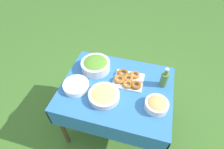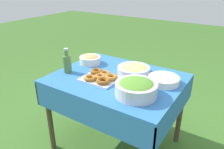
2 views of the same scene
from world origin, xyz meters
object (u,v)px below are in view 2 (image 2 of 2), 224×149
object	(u,v)px
pasta_bowl	(134,69)
plate_stack	(164,80)
salad_bowl	(136,88)
bread_bowl	(90,59)
olive_oil_bottle	(67,63)
donut_platter	(101,77)

from	to	relation	value
pasta_bowl	plate_stack	world-z (taller)	pasta_bowl
pasta_bowl	salad_bowl	bearing A→B (deg)	120.22
pasta_bowl	bread_bowl	bearing A→B (deg)	2.43
salad_bowl	plate_stack	bearing A→B (deg)	-108.20
bread_bowl	olive_oil_bottle	bearing A→B (deg)	82.48
pasta_bowl	donut_platter	xyz separation A→B (m)	(0.18, 0.28, -0.02)
salad_bowl	plate_stack	xyz separation A→B (m)	(-0.10, -0.31, -0.04)
pasta_bowl	plate_stack	distance (m)	0.32
donut_platter	bread_bowl	xyz separation A→B (m)	(0.32, -0.26, 0.02)
salad_bowl	pasta_bowl	size ratio (longest dim) A/B	1.06
pasta_bowl	olive_oil_bottle	size ratio (longest dim) A/B	1.29
donut_platter	plate_stack	size ratio (longest dim) A/B	1.23
salad_bowl	pasta_bowl	distance (m)	0.42
pasta_bowl	donut_platter	distance (m)	0.33
salad_bowl	plate_stack	distance (m)	0.33
olive_oil_bottle	bread_bowl	xyz separation A→B (m)	(-0.04, -0.29, -0.04)
olive_oil_bottle	bread_bowl	distance (m)	0.30
pasta_bowl	bread_bowl	xyz separation A→B (m)	(0.50, 0.02, 0.01)
plate_stack	bread_bowl	distance (m)	0.81
plate_stack	olive_oil_bottle	world-z (taller)	olive_oil_bottle
plate_stack	bread_bowl	world-z (taller)	bread_bowl
salad_bowl	donut_platter	distance (m)	0.40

